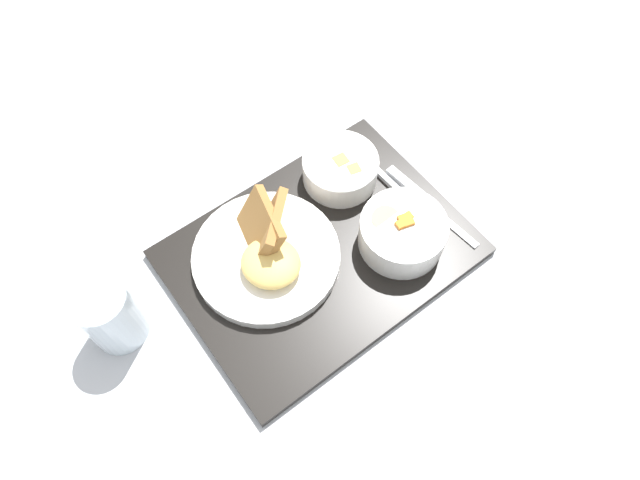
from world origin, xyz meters
TOP-DOWN VIEW (x-y plane):
  - ground_plane at (0.00, 0.00)m, footprint 4.00×4.00m
  - serving_tray at (0.00, 0.00)m, footprint 0.46×0.36m
  - bowl_salad at (-0.11, 0.05)m, footprint 0.13×0.13m
  - bowl_soup at (-0.09, -0.10)m, footprint 0.12×0.12m
  - plate_main at (0.07, -0.02)m, footprint 0.21×0.21m
  - knife at (-0.17, -0.02)m, footprint 0.05×0.18m
  - spoon at (-0.16, 0.01)m, footprint 0.05×0.16m
  - glass_water at (0.30, -0.03)m, footprint 0.08×0.08m

SIDE VIEW (x-z plane):
  - ground_plane at x=0.00m, z-range 0.00..0.00m
  - serving_tray at x=0.00m, z-range 0.00..0.02m
  - spoon at x=-0.16m, z-range 0.01..0.02m
  - knife at x=-0.17m, z-range 0.01..0.03m
  - plate_main at x=0.07m, z-range -0.01..0.08m
  - bowl_soup at x=-0.09m, z-range 0.02..0.07m
  - bowl_salad at x=-0.11m, z-range 0.02..0.07m
  - glass_water at x=0.30m, z-range -0.01..0.11m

